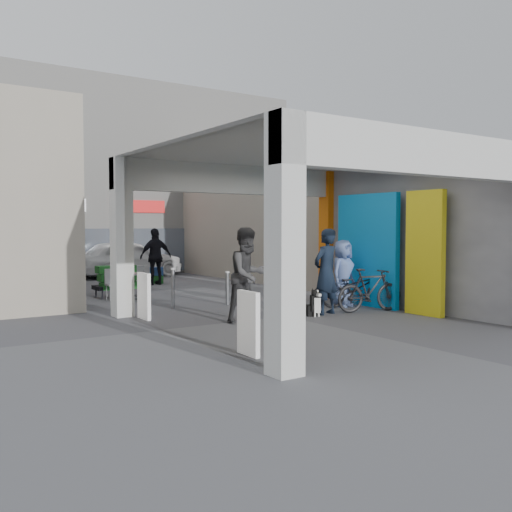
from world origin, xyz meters
TOP-DOWN VIEW (x-y plane):
  - ground at (0.00, 0.00)m, footprint 90.00×90.00m
  - arcade_canopy at (0.54, -0.82)m, footprint 6.40×6.45m
  - far_building at (-0.00, 13.99)m, footprint 18.00×4.08m
  - plaza_bldg_left at (-4.50, 7.50)m, footprint 2.00×9.00m
  - plaza_bldg_right at (4.50, 7.50)m, footprint 2.00×9.00m
  - bollard_left at (-1.55, 2.46)m, footprint 0.09×0.09m
  - bollard_center at (-0.09, 2.34)m, footprint 0.09×0.09m
  - bollard_right at (1.74, 2.40)m, footprint 0.09×0.09m
  - advert_board_near at (-2.75, -2.73)m, footprint 0.11×0.55m
  - advert_board_far at (-2.75, 1.38)m, footprint 0.10×0.55m
  - cafe_set at (-1.77, 5.19)m, footprint 1.40×1.13m
  - produce_stand at (-1.81, 5.50)m, footprint 1.32×0.72m
  - crate_stack at (0.63, 8.36)m, footprint 0.54×0.49m
  - border_collie at (0.55, -0.31)m, footprint 0.23×0.46m
  - man_with_dog at (0.94, -0.27)m, footprint 0.79×0.60m
  - man_back_turned at (-1.07, -0.13)m, footprint 1.04×0.85m
  - man_elderly at (2.12, 0.46)m, footprint 0.93×0.75m
  - man_crates at (0.41, 7.92)m, footprint 1.14×0.50m
  - bicycle_front at (2.30, 0.18)m, footprint 1.96×1.22m
  - bicycle_rear at (2.05, -0.56)m, footprint 1.76×0.85m
  - white_van at (0.72, 11.33)m, footprint 4.41×2.02m

SIDE VIEW (x-z plane):
  - ground at x=0.00m, z-range 0.00..0.00m
  - border_collie at x=0.55m, z-range -0.07..0.57m
  - crate_stack at x=0.63m, z-range 0.00..0.56m
  - cafe_set at x=-1.77m, z-range -0.12..0.72m
  - produce_stand at x=-1.81m, z-range -0.09..0.78m
  - bollard_center at x=-0.09m, z-range 0.00..0.83m
  - bicycle_front at x=2.30m, z-range 0.00..0.97m
  - bollard_left at x=-1.55m, z-range 0.00..0.97m
  - bollard_right at x=1.74m, z-range 0.00..0.97m
  - advert_board_near at x=-2.75m, z-range 0.01..1.01m
  - advert_board_far at x=-2.75m, z-range 0.01..1.01m
  - bicycle_rear at x=2.05m, z-range 0.00..1.02m
  - white_van at x=0.72m, z-range 0.00..1.47m
  - man_elderly at x=2.12m, z-range 0.00..1.66m
  - man_crates at x=0.41m, z-range 0.00..1.93m
  - man_with_dog at x=0.94m, z-range 0.00..1.94m
  - man_back_turned at x=-1.07m, z-range 0.00..1.97m
  - arcade_canopy at x=0.54m, z-range -0.90..5.50m
  - plaza_bldg_left at x=-4.50m, z-range 0.00..5.00m
  - plaza_bldg_right at x=4.50m, z-range 0.00..5.00m
  - far_building at x=0.00m, z-range -0.01..7.99m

